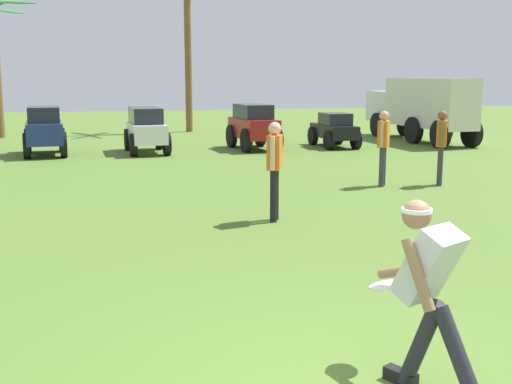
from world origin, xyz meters
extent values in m
cylinder|color=#23232D|center=(0.52, 0.24, 0.36)|extent=(0.26, 0.37, 0.72)
cube|color=black|center=(0.45, 0.38, 0.05)|extent=(0.20, 0.28, 0.10)
cylinder|color=#23232D|center=(0.66, -0.04, 0.36)|extent=(0.30, 0.45, 0.69)
cube|color=silver|center=(0.54, 0.20, 0.96)|extent=(0.49, 0.53, 0.57)
sphere|color=#936B4C|center=(0.49, 0.31, 1.30)|extent=(0.28, 0.28, 0.21)
cylinder|color=white|center=(0.49, 0.31, 1.33)|extent=(0.29, 0.29, 0.03)
cylinder|color=#936B4C|center=(0.58, 0.53, 0.82)|extent=(0.32, 0.55, 0.27)
cylinder|color=#936B4C|center=(0.38, 0.07, 0.94)|extent=(0.20, 0.29, 0.49)
cylinder|color=white|center=(0.49, 0.75, 0.64)|extent=(0.38, 0.38, 0.08)
cylinder|color=black|center=(1.04, 5.78, 0.41)|extent=(0.15, 0.15, 0.82)
cylinder|color=black|center=(1.11, 5.94, 0.41)|extent=(0.15, 0.15, 0.82)
cube|color=orange|center=(1.07, 5.86, 1.09)|extent=(0.33, 0.39, 0.54)
cylinder|color=beige|center=(0.98, 5.67, 1.10)|extent=(0.10, 0.10, 0.52)
cylinder|color=beige|center=(1.16, 6.05, 1.10)|extent=(0.10, 0.10, 0.52)
sphere|color=beige|center=(1.07, 5.86, 1.46)|extent=(0.27, 0.27, 0.20)
cylinder|color=#33333D|center=(4.11, 8.35, 0.41)|extent=(0.15, 0.15, 0.82)
cylinder|color=#33333D|center=(4.22, 8.50, 0.41)|extent=(0.15, 0.15, 0.82)
cube|color=orange|center=(4.16, 8.43, 1.09)|extent=(0.36, 0.39, 0.54)
cylinder|color=tan|center=(4.04, 8.26, 1.10)|extent=(0.10, 0.10, 0.52)
cylinder|color=tan|center=(4.29, 8.60, 1.10)|extent=(0.10, 0.10, 0.52)
sphere|color=tan|center=(4.16, 8.43, 1.46)|extent=(0.28, 0.28, 0.20)
cylinder|color=#33333D|center=(5.33, 8.15, 0.41)|extent=(0.15, 0.15, 0.82)
cylinder|color=#33333D|center=(5.43, 8.30, 0.41)|extent=(0.15, 0.15, 0.82)
cube|color=orange|center=(5.38, 8.22, 1.09)|extent=(0.35, 0.39, 0.54)
cylinder|color=brown|center=(5.27, 8.05, 1.10)|extent=(0.10, 0.10, 0.52)
cylinder|color=brown|center=(5.49, 8.40, 1.10)|extent=(0.10, 0.10, 0.52)
sphere|color=brown|center=(5.38, 8.22, 1.46)|extent=(0.28, 0.28, 0.20)
cube|color=navy|center=(-2.94, 15.86, 0.66)|extent=(1.12, 2.41, 0.60)
cube|color=#1E232B|center=(-2.95, 15.91, 1.18)|extent=(0.96, 1.60, 0.44)
cylinder|color=black|center=(-3.48, 16.61, 0.36)|extent=(0.22, 0.73, 0.72)
cylinder|color=black|center=(-2.50, 16.67, 0.36)|extent=(0.22, 0.73, 0.72)
cylinder|color=black|center=(-3.38, 15.05, 0.36)|extent=(0.22, 0.73, 0.72)
cylinder|color=black|center=(-2.41, 15.11, 0.36)|extent=(0.22, 0.73, 0.72)
cube|color=silver|center=(-0.04, 15.69, 0.60)|extent=(1.03, 2.43, 0.55)
cube|color=#1E232B|center=(-0.04, 15.84, 1.11)|extent=(0.90, 1.83, 0.46)
cylinder|color=black|center=(-0.54, 16.51, 0.33)|extent=(0.20, 0.67, 0.66)
cylinder|color=black|center=(0.42, 16.54, 0.33)|extent=(0.20, 0.67, 0.66)
cylinder|color=black|center=(-0.49, 14.84, 0.33)|extent=(0.20, 0.67, 0.66)
cylinder|color=black|center=(0.47, 14.87, 0.33)|extent=(0.20, 0.67, 0.66)
cube|color=maroon|center=(3.30, 15.80, 0.66)|extent=(1.14, 2.41, 0.60)
cube|color=#1E232B|center=(3.30, 15.85, 1.18)|extent=(0.97, 1.61, 0.44)
cylinder|color=black|center=(2.76, 16.55, 0.36)|extent=(0.23, 0.73, 0.72)
cylinder|color=black|center=(3.73, 16.62, 0.36)|extent=(0.23, 0.73, 0.72)
cylinder|color=black|center=(2.86, 14.99, 0.36)|extent=(0.23, 0.73, 0.72)
cylinder|color=black|center=(3.84, 15.06, 0.36)|extent=(0.23, 0.73, 0.72)
cube|color=black|center=(5.99, 15.79, 0.51)|extent=(0.93, 2.21, 0.42)
cube|color=#1E232B|center=(5.99, 15.69, 0.91)|extent=(0.81, 1.11, 0.38)
cylinder|color=black|center=(5.55, 16.57, 0.30)|extent=(0.19, 0.60, 0.60)
cylinder|color=black|center=(6.45, 16.56, 0.30)|extent=(0.19, 0.60, 0.60)
cylinder|color=black|center=(5.53, 15.03, 0.30)|extent=(0.19, 0.60, 0.60)
cylinder|color=black|center=(6.43, 15.02, 0.30)|extent=(0.19, 0.60, 0.60)
cube|color=silver|center=(9.52, 19.13, 1.12)|extent=(1.10, 1.73, 1.15)
cube|color=silver|center=(9.61, 16.18, 1.38)|extent=(1.28, 4.23, 1.65)
cylinder|color=black|center=(8.96, 18.77, 0.45)|extent=(0.27, 0.91, 0.90)
cylinder|color=black|center=(10.11, 18.81, 0.45)|extent=(0.27, 0.91, 0.90)
cylinder|color=black|center=(9.04, 16.16, 0.45)|extent=(0.27, 0.91, 0.90)
cylinder|color=black|center=(10.19, 16.20, 0.45)|extent=(0.27, 0.91, 0.90)
cylinder|color=black|center=(9.09, 14.51, 0.45)|extent=(0.27, 0.91, 0.90)
cylinder|color=black|center=(10.24, 14.55, 0.45)|extent=(0.27, 0.91, 0.90)
ellipsoid|color=#246D30|center=(-4.11, 22.07, 4.92)|extent=(1.62, 0.44, 0.14)
ellipsoid|color=#246D30|center=(-4.38, 22.69, 4.67)|extent=(1.25, 1.58, 0.19)
cylinder|color=brown|center=(2.36, 22.81, 3.36)|extent=(0.28, 0.28, 6.72)
camera|label=1|loc=(-1.72, -3.66, 2.25)|focal=45.00mm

